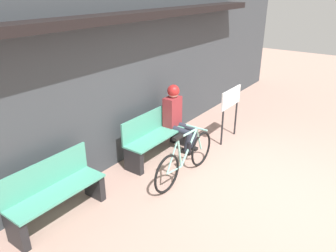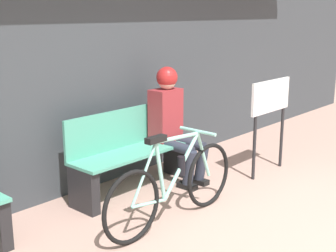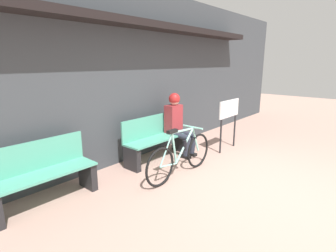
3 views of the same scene
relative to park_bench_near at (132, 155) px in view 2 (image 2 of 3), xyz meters
The scene contains 5 objects.
storefront_wall 1.35m from the park_bench_near, 79.98° to the left, with size 12.00×0.56×3.20m.
park_bench_near is the anchor object (origin of this frame).
bicycle 0.89m from the park_bench_near, 109.48° to the right, with size 1.63×0.40×0.84m.
person_seated 0.62m from the park_bench_near, 11.49° to the right, with size 0.34×0.62×1.25m.
signboard 1.68m from the park_bench_near, 28.40° to the right, with size 0.76×0.04×1.08m.
Camera 2 is at (-3.26, -1.12, 1.82)m, focal length 50.00 mm.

